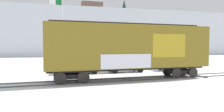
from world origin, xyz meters
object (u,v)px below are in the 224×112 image
Objects in this scene: flagpole at (59,20)px; parked_car_white at (124,64)px; freight_car at (130,48)px; parked_car_tan at (79,66)px; parked_car_silver at (175,63)px.

flagpole is 11.36m from parked_car_white.
parked_car_white is at bearing 78.04° from freight_car.
parked_car_tan is at bearing -179.86° from parked_car_white.
flagpole is (-5.86, 11.89, 3.63)m from freight_car.
parked_car_white is 0.91× the size of parked_car_silver.
parked_car_silver is at bearing 1.40° from parked_car_tan.
parked_car_white is at bearing -177.62° from parked_car_silver.
freight_car is 13.75m from flagpole.
parked_car_tan is 11.31m from parked_car_silver.
parked_car_white is (4.94, 0.01, 0.05)m from parked_car_tan.
parked_car_tan is (-3.95, 4.66, -1.90)m from freight_car.
freight_car is 2.99× the size of parked_car_silver.
parked_car_tan is at bearing 130.32° from freight_car.
freight_car is 3.27× the size of parked_car_tan.
freight_car is at bearing -49.68° from parked_car_tan.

